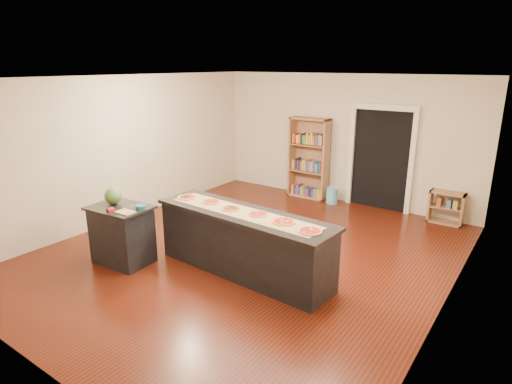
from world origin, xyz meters
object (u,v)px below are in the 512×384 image
Objects in this scene: kitchen_island at (244,242)px; watermelon at (113,196)px; low_shelf at (446,208)px; waste_bin at (332,196)px; bookshelf at (309,158)px; side_counter at (122,234)px.

watermelon reaches higher than kitchen_island.
low_shelf reaches higher than waste_bin.
watermelon is (-0.89, -4.65, 0.13)m from bookshelf.
watermelon is (-1.93, -0.78, 0.57)m from kitchen_island.
kitchen_island is 1.93m from side_counter.
waste_bin is 4.87m from watermelon.
kitchen_island is at bearing -84.54° from waste_bin.
watermelon is (-3.92, -4.68, 0.73)m from low_shelf.
low_shelf is 2.36m from waste_bin.
side_counter is at bearing -151.87° from kitchen_island.
waste_bin is at bearing -176.27° from low_shelf.
side_counter is at bearing -9.86° from watermelon.
kitchen_island reaches higher than side_counter.
kitchen_island is 4.04m from bookshelf.
bookshelf is 4.74m from watermelon.
kitchen_island is at bearing -117.02° from low_shelf.
bookshelf is at bearing 77.38° from side_counter.
watermelon reaches higher than side_counter.
side_counter is 4.77m from waste_bin.
watermelon reaches higher than waste_bin.
waste_bin is (1.39, 4.56, -0.28)m from side_counter.
low_shelf is (3.74, 4.71, -0.14)m from side_counter.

